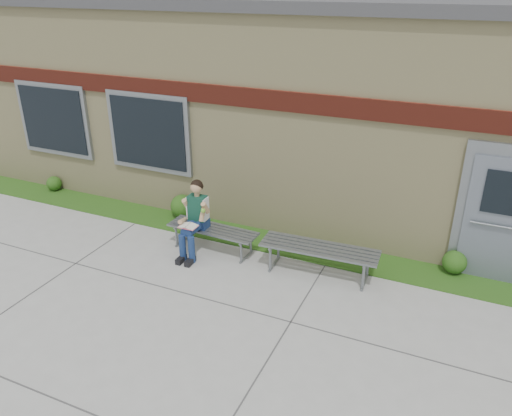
% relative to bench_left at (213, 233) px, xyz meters
% --- Properties ---
extents(ground, '(80.00, 80.00, 0.00)m').
position_rel_bench_left_xyz_m(ground, '(1.04, -1.92, -0.34)').
color(ground, '#9E9E99').
rests_on(ground, ground).
extents(grass_strip, '(16.00, 0.80, 0.02)m').
position_rel_bench_left_xyz_m(grass_strip, '(1.04, 0.68, -0.33)').
color(grass_strip, '#224913').
rests_on(grass_strip, ground).
extents(school_building, '(16.20, 6.22, 4.20)m').
position_rel_bench_left_xyz_m(school_building, '(1.04, 4.07, 1.76)').
color(school_building, beige).
rests_on(school_building, ground).
extents(bench_left, '(1.70, 0.53, 0.44)m').
position_rel_bench_left_xyz_m(bench_left, '(0.00, 0.00, 0.00)').
color(bench_left, slate).
rests_on(bench_left, ground).
extents(bench_right, '(1.98, 0.64, 0.51)m').
position_rel_bench_left_xyz_m(bench_right, '(2.00, 0.00, 0.05)').
color(bench_right, slate).
rests_on(bench_right, ground).
extents(girl, '(0.50, 0.82, 1.35)m').
position_rel_bench_left_xyz_m(girl, '(-0.24, -0.21, 0.36)').
color(girl, navy).
rests_on(girl, ground).
extents(shrub_west, '(0.34, 0.34, 0.34)m').
position_rel_bench_left_xyz_m(shrub_west, '(-4.70, 0.93, -0.15)').
color(shrub_west, '#224913').
rests_on(shrub_west, grass_strip).
extents(shrub_mid, '(0.48, 0.48, 0.48)m').
position_rel_bench_left_xyz_m(shrub_mid, '(-1.23, 0.93, -0.08)').
color(shrub_mid, '#224913').
rests_on(shrub_mid, grass_strip).
extents(shrub_east, '(0.40, 0.40, 0.40)m').
position_rel_bench_left_xyz_m(shrub_east, '(4.08, 0.93, -0.12)').
color(shrub_east, '#224913').
rests_on(shrub_east, grass_strip).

